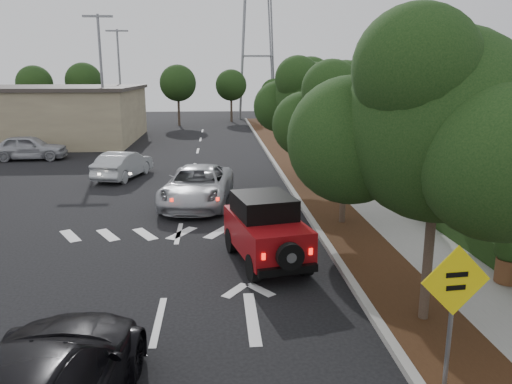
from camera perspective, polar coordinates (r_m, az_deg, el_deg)
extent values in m
plane|color=black|center=(11.19, -11.08, -14.28)|extent=(120.00, 120.00, 0.00)
cube|color=#9E9B93|center=(22.66, 3.96, 0.46)|extent=(0.20, 70.00, 0.15)
cube|color=black|center=(22.83, 6.44, 0.46)|extent=(1.80, 70.00, 0.12)
cube|color=gray|center=(23.26, 11.04, 0.54)|extent=(2.00, 70.00, 0.12)
cube|color=black|center=(23.60, 14.35, 1.39)|extent=(0.80, 70.00, 0.80)
cylinder|color=black|center=(14.78, -2.77, -5.51)|extent=(0.40, 0.75, 0.72)
cylinder|color=black|center=(15.16, 2.39, -5.02)|extent=(0.40, 0.75, 0.72)
cylinder|color=black|center=(12.74, -0.26, -8.68)|extent=(0.40, 0.75, 0.72)
cylinder|color=black|center=(13.18, 5.64, -7.97)|extent=(0.40, 0.75, 0.72)
cube|color=maroon|center=(13.78, 1.19, -4.76)|extent=(2.29, 3.59, 0.90)
cube|color=black|center=(13.81, 0.86, -1.53)|extent=(1.84, 2.10, 0.57)
cube|color=maroon|center=(14.95, -0.30, -3.58)|extent=(1.59, 1.21, 0.74)
cube|color=black|center=(12.39, 3.68, -8.93)|extent=(1.53, 0.48, 0.20)
cylinder|color=black|center=(12.13, 3.92, -7.38)|extent=(0.71, 0.34, 0.68)
cube|color=#FF190C|center=(12.10, 0.88, -7.41)|extent=(0.10, 0.05, 0.16)
cube|color=#FF190C|center=(12.50, 6.28, -6.78)|extent=(0.10, 0.05, 0.16)
imported|color=#ABADB3|center=(20.10, -6.71, 0.70)|extent=(3.14, 5.69, 1.51)
imported|color=#B7BBC0|center=(25.89, -14.93, 3.03)|extent=(2.54, 4.36, 1.36)
imported|color=#AEB0B6|center=(33.39, -24.54, 4.66)|extent=(4.49, 1.94, 1.51)
cylinder|color=slate|center=(8.78, 21.32, -13.89)|extent=(0.08, 0.08, 2.27)
cube|color=yellow|center=(8.44, 21.87, -9.40)|extent=(1.16, 0.13, 1.16)
cube|color=black|center=(8.39, 22.01, -8.77)|extent=(0.37, 0.04, 0.08)
cube|color=black|center=(8.47, 21.88, -10.13)|extent=(0.32, 0.04, 0.08)
cylinder|color=brown|center=(13.87, 26.84, -7.99)|extent=(0.63, 0.63, 0.60)
sphere|color=black|center=(13.69, 27.10, -5.75)|extent=(0.75, 0.75, 0.75)
imported|color=black|center=(13.66, 27.13, -5.41)|extent=(0.67, 0.58, 0.71)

